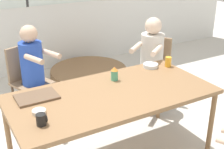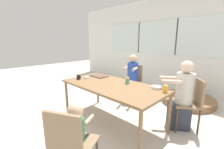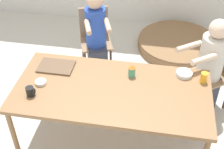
{
  "view_description": "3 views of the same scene",
  "coord_description": "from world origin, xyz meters",
  "px_view_note": "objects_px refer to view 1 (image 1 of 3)",
  "views": [
    {
      "loc": [
        -1.27,
        -2.23,
        2.01
      ],
      "look_at": [
        0.0,
        0.0,
        0.92
      ],
      "focal_mm": 50.0,
      "sensor_mm": 36.0,
      "label": 1
    },
    {
      "loc": [
        1.8,
        -1.82,
        1.49
      ],
      "look_at": [
        0.0,
        0.0,
        0.92
      ],
      "focal_mm": 24.0,
      "sensor_mm": 36.0,
      "label": 2
    },
    {
      "loc": [
        0.39,
        -2.21,
        2.72
      ],
      "look_at": [
        0.0,
        0.0,
        0.92
      ],
      "focal_mm": 50.0,
      "sensor_mm": 36.0,
      "label": 3
    }
  ],
  "objects_px": {
    "chair_for_man_blue_shirt": "(27,75)",
    "coffee_mug": "(41,119)",
    "juice_glass": "(168,62)",
    "folded_table_stack": "(89,73)",
    "bowl_white_shallow": "(151,66)",
    "chair_for_woman_green_shirt": "(154,65)",
    "person_woman_green_shirt": "(150,68)",
    "person_man_blue_shirt": "(35,78)",
    "sippy_cup": "(114,73)",
    "bowl_cereal": "(39,112)"
  },
  "relations": [
    {
      "from": "chair_for_woman_green_shirt",
      "to": "person_man_blue_shirt",
      "type": "xyz_separation_m",
      "value": [
        -1.5,
        0.33,
        0.01
      ]
    },
    {
      "from": "chair_for_man_blue_shirt",
      "to": "juice_glass",
      "type": "height_order",
      "value": "chair_for_man_blue_shirt"
    },
    {
      "from": "person_woman_green_shirt",
      "to": "folded_table_stack",
      "type": "relative_size",
      "value": 0.97
    },
    {
      "from": "chair_for_man_blue_shirt",
      "to": "bowl_white_shallow",
      "type": "relative_size",
      "value": 5.42
    },
    {
      "from": "sippy_cup",
      "to": "folded_table_stack",
      "type": "height_order",
      "value": "sippy_cup"
    },
    {
      "from": "person_woman_green_shirt",
      "to": "chair_for_woman_green_shirt",
      "type": "bearing_deg",
      "value": -90.0
    },
    {
      "from": "bowl_white_shallow",
      "to": "folded_table_stack",
      "type": "relative_size",
      "value": 0.13
    },
    {
      "from": "person_man_blue_shirt",
      "to": "coffee_mug",
      "type": "xyz_separation_m",
      "value": [
        -0.33,
        -1.34,
        0.24
      ]
    },
    {
      "from": "bowl_white_shallow",
      "to": "person_woman_green_shirt",
      "type": "bearing_deg",
      "value": 52.76
    },
    {
      "from": "bowl_cereal",
      "to": "folded_table_stack",
      "type": "relative_size",
      "value": 0.09
    },
    {
      "from": "chair_for_woman_green_shirt",
      "to": "person_woman_green_shirt",
      "type": "relative_size",
      "value": 0.75
    },
    {
      "from": "coffee_mug",
      "to": "juice_glass",
      "type": "bearing_deg",
      "value": 16.56
    },
    {
      "from": "person_man_blue_shirt",
      "to": "folded_table_stack",
      "type": "xyz_separation_m",
      "value": [
        1.09,
        0.83,
        -0.47
      ]
    },
    {
      "from": "chair_for_woman_green_shirt",
      "to": "folded_table_stack",
      "type": "bearing_deg",
      "value": -16.87
    },
    {
      "from": "chair_for_woman_green_shirt",
      "to": "coffee_mug",
      "type": "relative_size",
      "value": 9.55
    },
    {
      "from": "person_man_blue_shirt",
      "to": "bowl_white_shallow",
      "type": "bearing_deg",
      "value": 124.18
    },
    {
      "from": "chair_for_woman_green_shirt",
      "to": "coffee_mug",
      "type": "xyz_separation_m",
      "value": [
        -1.83,
        -1.02,
        0.25
      ]
    },
    {
      "from": "person_man_blue_shirt",
      "to": "person_woman_green_shirt",
      "type": "bearing_deg",
      "value": 143.26
    },
    {
      "from": "person_man_blue_shirt",
      "to": "coffee_mug",
      "type": "relative_size",
      "value": 12.65
    },
    {
      "from": "chair_for_woman_green_shirt",
      "to": "chair_for_man_blue_shirt",
      "type": "height_order",
      "value": "same"
    },
    {
      "from": "sippy_cup",
      "to": "chair_for_woman_green_shirt",
      "type": "bearing_deg",
      "value": 31.4
    },
    {
      "from": "chair_for_woman_green_shirt",
      "to": "coffee_mug",
      "type": "bearing_deg",
      "value": 82.85
    },
    {
      "from": "chair_for_woman_green_shirt",
      "to": "person_woman_green_shirt",
      "type": "distance_m",
      "value": 0.16
    },
    {
      "from": "coffee_mug",
      "to": "juice_glass",
      "type": "height_order",
      "value": "juice_glass"
    },
    {
      "from": "bowl_cereal",
      "to": "chair_for_man_blue_shirt",
      "type": "bearing_deg",
      "value": 79.49
    },
    {
      "from": "person_woman_green_shirt",
      "to": "bowl_white_shallow",
      "type": "distance_m",
      "value": 0.51
    },
    {
      "from": "sippy_cup",
      "to": "bowl_white_shallow",
      "type": "height_order",
      "value": "sippy_cup"
    },
    {
      "from": "bowl_white_shallow",
      "to": "chair_for_man_blue_shirt",
      "type": "bearing_deg",
      "value": 140.29
    },
    {
      "from": "person_man_blue_shirt",
      "to": "juice_glass",
      "type": "bearing_deg",
      "value": 126.04
    },
    {
      "from": "juice_glass",
      "to": "bowl_white_shallow",
      "type": "xyz_separation_m",
      "value": [
        -0.18,
        0.07,
        -0.03
      ]
    },
    {
      "from": "person_woman_green_shirt",
      "to": "person_man_blue_shirt",
      "type": "bearing_deg",
      "value": 36.62
    },
    {
      "from": "chair_for_woman_green_shirt",
      "to": "person_man_blue_shirt",
      "type": "distance_m",
      "value": 1.53
    },
    {
      "from": "coffee_mug",
      "to": "juice_glass",
      "type": "xyz_separation_m",
      "value": [
        1.6,
        0.47,
        0.01
      ]
    },
    {
      "from": "sippy_cup",
      "to": "folded_table_stack",
      "type": "distance_m",
      "value": 1.95
    },
    {
      "from": "coffee_mug",
      "to": "sippy_cup",
      "type": "relative_size",
      "value": 0.66
    },
    {
      "from": "chair_for_man_blue_shirt",
      "to": "sippy_cup",
      "type": "distance_m",
      "value": 1.25
    },
    {
      "from": "person_woman_green_shirt",
      "to": "coffee_mug",
      "type": "xyz_separation_m",
      "value": [
        -1.7,
        -0.92,
        0.24
      ]
    },
    {
      "from": "chair_for_woman_green_shirt",
      "to": "folded_table_stack",
      "type": "distance_m",
      "value": 1.31
    },
    {
      "from": "person_woman_green_shirt",
      "to": "folded_table_stack",
      "type": "xyz_separation_m",
      "value": [
        -0.27,
        1.25,
        -0.47
      ]
    },
    {
      "from": "chair_for_woman_green_shirt",
      "to": "person_man_blue_shirt",
      "type": "bearing_deg",
      "value": 41.49
    },
    {
      "from": "folded_table_stack",
      "to": "bowl_cereal",
      "type": "bearing_deg",
      "value": -124.84
    },
    {
      "from": "bowl_white_shallow",
      "to": "folded_table_stack",
      "type": "bearing_deg",
      "value": 89.72
    },
    {
      "from": "sippy_cup",
      "to": "person_woman_green_shirt",
      "type": "bearing_deg",
      "value": 30.56
    },
    {
      "from": "chair_for_man_blue_shirt",
      "to": "juice_glass",
      "type": "bearing_deg",
      "value": 122.8
    },
    {
      "from": "person_man_blue_shirt",
      "to": "bowl_white_shallow",
      "type": "relative_size",
      "value": 7.17
    },
    {
      "from": "coffee_mug",
      "to": "bowl_white_shallow",
      "type": "relative_size",
      "value": 0.57
    },
    {
      "from": "person_man_blue_shirt",
      "to": "folded_table_stack",
      "type": "relative_size",
      "value": 0.95
    },
    {
      "from": "chair_for_man_blue_shirt",
      "to": "coffee_mug",
      "type": "distance_m",
      "value": 1.54
    },
    {
      "from": "juice_glass",
      "to": "folded_table_stack",
      "type": "distance_m",
      "value": 1.85
    },
    {
      "from": "bowl_cereal",
      "to": "bowl_white_shallow",
      "type": "bearing_deg",
      "value": 15.18
    }
  ]
}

